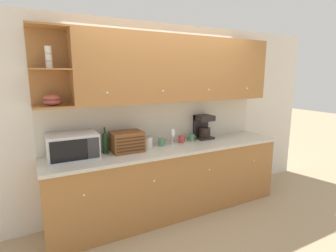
% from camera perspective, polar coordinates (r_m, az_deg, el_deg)
% --- Properties ---
extents(ground_plane, '(24.00, 24.00, 0.00)m').
position_cam_1_polar(ground_plane, '(4.17, -1.47, -16.17)').
color(ground_plane, tan).
extents(wall_back, '(5.66, 0.06, 2.60)m').
position_cam_1_polar(wall_back, '(3.78, -1.77, 1.84)').
color(wall_back, silver).
rests_on(wall_back, ground_plane).
extents(counter_unit, '(3.28, 0.66, 0.95)m').
position_cam_1_polar(counter_unit, '(3.71, 0.70, -11.59)').
color(counter_unit, '#A36B38').
rests_on(counter_unit, ground_plane).
extents(backsplash_panel, '(3.26, 0.01, 0.60)m').
position_cam_1_polar(backsplash_panel, '(3.76, -1.52, 0.99)').
color(backsplash_panel, beige).
rests_on(backsplash_panel, counter_unit).
extents(upper_cabinets, '(3.26, 0.37, 0.87)m').
position_cam_1_polar(upper_cabinets, '(3.64, 2.13, 12.22)').
color(upper_cabinets, '#A36B38').
rests_on(upper_cabinets, backsplash_panel).
extents(microwave, '(0.56, 0.39, 0.30)m').
position_cam_1_polar(microwave, '(3.22, -20.05, -4.14)').
color(microwave, silver).
rests_on(microwave, counter_unit).
extents(wine_bottle, '(0.07, 0.07, 0.33)m').
position_cam_1_polar(wine_bottle, '(3.32, -13.49, -3.35)').
color(wine_bottle, '#19381E').
rests_on(wine_bottle, counter_unit).
extents(bread_box, '(0.39, 0.30, 0.25)m').
position_cam_1_polar(bread_box, '(3.36, -8.93, -3.37)').
color(bread_box, brown).
rests_on(bread_box, counter_unit).
extents(storage_canister, '(0.14, 0.14, 0.16)m').
position_cam_1_polar(storage_canister, '(3.48, -4.47, -3.56)').
color(storage_canister, silver).
rests_on(storage_canister, counter_unit).
extents(mug_patterned_third, '(0.09, 0.08, 0.11)m').
position_cam_1_polar(mug_patterned_third, '(3.59, -1.42, -3.51)').
color(mug_patterned_third, '#4C845B').
rests_on(mug_patterned_third, counter_unit).
extents(wine_glass, '(0.07, 0.07, 0.23)m').
position_cam_1_polar(wine_glass, '(3.62, 1.02, -1.70)').
color(wine_glass, silver).
rests_on(wine_glass, counter_unit).
extents(mug, '(0.09, 0.08, 0.10)m').
position_cam_1_polar(mug, '(3.77, 2.93, -2.86)').
color(mug, '#B73D38').
rests_on(mug, counter_unit).
extents(mug_blue_second, '(0.10, 0.09, 0.10)m').
position_cam_1_polar(mug_blue_second, '(3.88, 5.18, -2.49)').
color(mug_blue_second, '#4C845B').
rests_on(mug_blue_second, counter_unit).
extents(coffee_maker, '(0.25, 0.23, 0.36)m').
position_cam_1_polar(coffee_maker, '(4.03, 7.67, -0.17)').
color(coffee_maker, black).
rests_on(coffee_maker, counter_unit).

